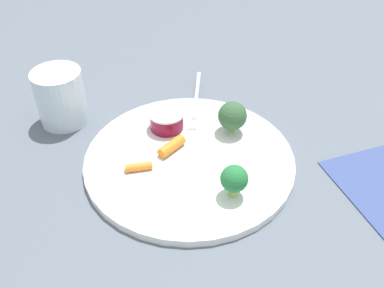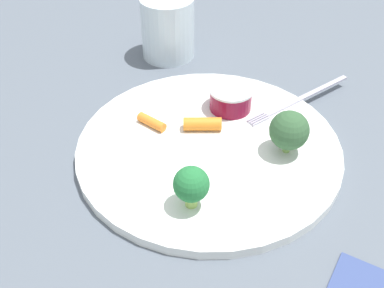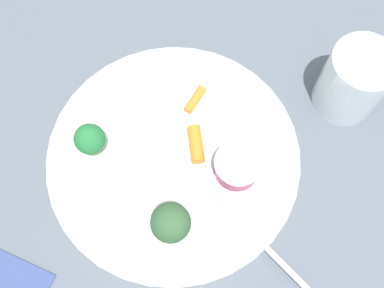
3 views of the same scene
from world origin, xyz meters
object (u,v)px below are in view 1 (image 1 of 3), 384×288
Objects in this scene: sauce_cup at (167,120)px; carrot_stick_0 at (172,146)px; plate at (189,159)px; carrot_stick_1 at (140,169)px; fork at (196,99)px; broccoli_floret_0 at (232,116)px; drinking_glass at (61,97)px; broccoli_floret_1 at (234,179)px.

sauce_cup reaches higher than carrot_stick_0.
plate is 0.08m from carrot_stick_1.
fork is (0.14, -0.14, -0.00)m from carrot_stick_1.
broccoli_floret_0 reaches higher than plate.
broccoli_floret_0 reaches higher than fork.
carrot_stick_1 is (-0.00, 0.08, 0.01)m from plate.
broccoli_floret_0 is 0.28m from drinking_glass.
broccoli_floret_0 is at bearing -121.69° from drinking_glass.
sauce_cup is 0.10m from broccoli_floret_0.
carrot_stick_1 is 0.24× the size of fork.
drinking_glass is (0.15, 0.13, 0.03)m from carrot_stick_0.
carrot_stick_0 is 0.21m from drinking_glass.
plate is at bearing -86.64° from carrot_stick_1.
carrot_stick_0 reaches higher than carrot_stick_1.
sauce_cup is 0.18m from drinking_glass.
carrot_stick_1 is 0.42× the size of drinking_glass.
drinking_glass is (0.18, 0.15, 0.04)m from plate.
broccoli_floret_0 is 1.38× the size of carrot_stick_1.
carrot_stick_0 reaches higher than fork.
fork is (0.06, -0.07, -0.01)m from sauce_cup.
sauce_cup is at bearing 5.29° from plate.
carrot_stick_0 is 0.28× the size of fork.
drinking_glass is at bearing 22.73° from carrot_stick_1.
fork is (0.23, -0.04, -0.03)m from broccoli_floret_1.
drinking_glass is at bearing 58.31° from broccoli_floret_0.
carrot_stick_0 is at bearing 142.41° from fork.
drinking_glass reaches higher than fork.
broccoli_floret_0 is (0.03, -0.08, 0.04)m from plate.
carrot_stick_0 is at bearing -139.12° from drinking_glass.
broccoli_floret_1 reaches higher than carrot_stick_1.
carrot_stick_1 is at bearing -157.27° from drinking_glass.
broccoli_floret_1 reaches higher than carrot_stick_0.
fork is (0.10, 0.02, -0.03)m from broccoli_floret_0.
broccoli_floret_0 is (-0.05, -0.09, 0.02)m from sauce_cup.
broccoli_floret_1 is (-0.17, -0.03, 0.01)m from sauce_cup.
carrot_stick_1 is (0.09, 0.10, -0.02)m from broccoli_floret_1.
broccoli_floret_0 is 0.58× the size of drinking_glass.
sauce_cup is 0.61× the size of drinking_glass.
plate is at bearing 110.04° from broccoli_floret_0.
drinking_glass reaches higher than sauce_cup.
fork reaches higher than plate.
drinking_glass reaches higher than carrot_stick_0.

